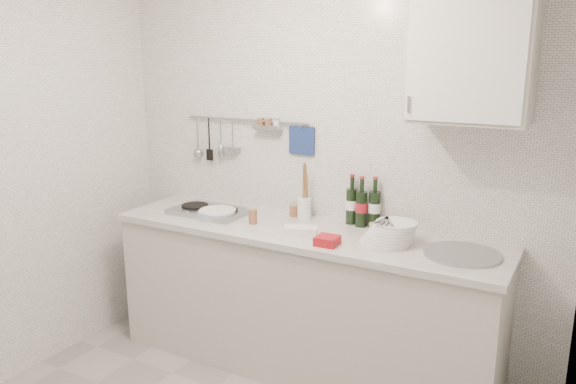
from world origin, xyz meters
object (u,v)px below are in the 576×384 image
object	(u,v)px
plate_stack_hob	(216,213)
plate_stack_sink	(390,233)
utensil_crock	(304,205)
wine_bottles	(363,201)
wall_cabinet	(473,54)

from	to	relation	value
plate_stack_hob	plate_stack_sink	world-z (taller)	plate_stack_sink
plate_stack_hob	utensil_crock	bearing A→B (deg)	25.29
plate_stack_hob	wine_bottles	distance (m)	0.95
plate_stack_hob	utensil_crock	distance (m)	0.58
utensil_crock	plate_stack_sink	bearing A→B (deg)	-18.12
wall_cabinet	plate_stack_hob	world-z (taller)	wall_cabinet
plate_stack_sink	wine_bottles	bearing A→B (deg)	136.68
wall_cabinet	wine_bottles	size ratio (longest dim) A/B	2.26
wall_cabinet	wine_bottles	xyz separation A→B (m)	(-0.61, 0.12, -0.87)
plate_stack_sink	plate_stack_hob	bearing A→B (deg)	-178.35
utensil_crock	wine_bottles	bearing A→B (deg)	6.11
plate_stack_hob	wine_bottles	xyz separation A→B (m)	(0.90, 0.29, 0.13)
wine_bottles	utensil_crock	distance (m)	0.39
wall_cabinet	wine_bottles	world-z (taller)	wall_cabinet
wall_cabinet	plate_stack_hob	size ratio (longest dim) A/B	2.63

